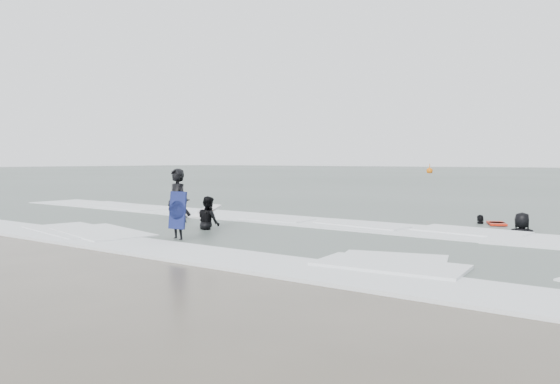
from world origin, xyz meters
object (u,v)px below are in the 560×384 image
Objects in this scene: surfer_centre at (177,241)px; surfer_wading at (209,231)px; surfer_right_far at (522,233)px; surfer_breaker at (181,220)px; buoy at (430,171)px; surfer_right_near at (481,226)px.

surfer_wading is at bearing 125.97° from surfer_centre.
surfer_centre is 9.89m from surfer_right_far.
surfer_breaker is (-3.83, 3.69, 0.00)m from surfer_centre.
surfer_wading is (-0.81, 2.01, 0.00)m from surfer_centre.
buoy is at bearing -78.99° from surfer_right_far.
surfer_breaker is 1.01× the size of surfer_right_far.
surfer_centre reaches higher than surfer_wading.
buoy is (-19.31, 72.76, 0.42)m from surfer_breaker.
buoy reaches higher than surfer_breaker.
surfer_right_far is at bearing -123.63° from surfer_wading.
surfer_centre is 79.87m from buoy.
surfer_centre is at bearing -73.16° from buoy.
surfer_right_near is (5.35, 8.30, 0.00)m from surfer_centre.
surfer_centre is 9.87m from surfer_right_near.
buoy is at bearing -50.47° from surfer_wading.
surfer_centre is at bearing -86.64° from surfer_breaker.
surfer_breaker is 1.08× the size of buoy.
surfer_centre is 1.17× the size of buoy.
surfer_right_far is (1.53, -1.20, 0.00)m from surfer_right_near.
surfer_breaker reaches higher than surfer_right_far.
surfer_centre reaches higher than surfer_breaker.
surfer_centre is 1.09× the size of surfer_breaker.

